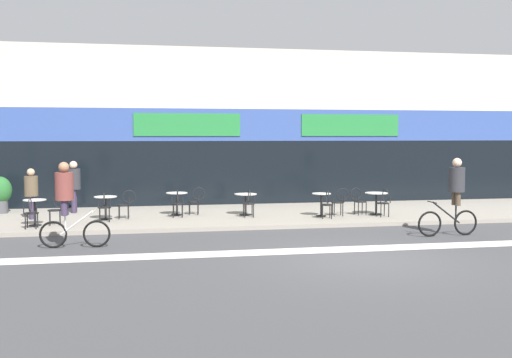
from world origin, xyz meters
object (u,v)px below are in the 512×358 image
(cafe_chair_2_side, at_px, (196,199))
(cyclist_1, at_px, (454,191))
(cafe_chair_4_side, at_px, (340,200))
(planter_pot, at_px, (0,193))
(bistro_table_3, at_px, (246,200))
(cafe_chair_0_near, at_px, (31,211))
(bistro_table_4, at_px, (321,200))
(cafe_chair_5_side, at_px, (358,199))
(cafe_chair_2_near, at_px, (178,201))
(cafe_chair_3_near, at_px, (249,201))
(bistro_table_0, at_px, (35,207))
(cafe_chair_0_side, at_px, (57,207))
(bistro_table_1, at_px, (106,203))
(cyclist_0, at_px, (67,198))
(bistro_table_5, at_px, (376,199))
(cafe_chair_4_near, at_px, (327,202))
(pedestrian_far_end, at_px, (74,182))
(pedestrian_near_end, at_px, (31,189))
(cafe_chair_5_near, at_px, (384,201))
(cafe_chair_1_side, at_px, (126,202))
(cafe_chair_1_near, at_px, (104,205))
(bistro_table_2, at_px, (177,199))

(cafe_chair_2_side, bearing_deg, cyclist_1, 152.89)
(cafe_chair_2_side, xyz_separation_m, cyclist_1, (6.61, -4.72, 0.58))
(cafe_chair_4_side, xyz_separation_m, planter_pot, (-11.00, 2.68, 0.17))
(bistro_table_3, relative_size, cafe_chair_0_near, 0.81)
(bistro_table_4, height_order, planter_pot, planter_pot)
(cafe_chair_2_side, distance_m, cafe_chair_5_side, 5.34)
(cafe_chair_2_near, height_order, cafe_chair_4_side, same)
(cafe_chair_3_near, relative_size, cyclist_1, 0.43)
(bistro_table_0, bearing_deg, cafe_chair_2_near, 12.90)
(bistro_table_0, height_order, cafe_chair_0_side, cafe_chair_0_side)
(cyclist_1, bearing_deg, bistro_table_1, -25.82)
(bistro_table_1, bearing_deg, cyclist_0, -99.03)
(cafe_chair_0_near, bearing_deg, planter_pot, 23.61)
(bistro_table_5, xyz_separation_m, cafe_chair_4_near, (-1.92, -0.71, -0.00))
(bistro_table_5, distance_m, cafe_chair_4_side, 1.29)
(cafe_chair_2_side, xyz_separation_m, cyclist_0, (-3.51, -4.63, 0.59))
(cafe_chair_0_near, bearing_deg, pedestrian_far_end, -12.98)
(cafe_chair_0_side, distance_m, cafe_chair_2_near, 3.65)
(bistro_table_3, bearing_deg, bistro_table_4, -17.43)
(cafe_chair_4_side, bearing_deg, cafe_chair_3_near, 3.17)
(bistro_table_4, relative_size, pedestrian_near_end, 0.47)
(bistro_table_5, height_order, cafe_chair_5_near, cafe_chair_5_near)
(cyclist_0, distance_m, cyclist_1, 10.11)
(bistro_table_1, xyz_separation_m, cyclist_0, (-0.65, -4.06, 0.59))
(planter_pot, bearing_deg, bistro_table_0, -62.24)
(cafe_chair_0_side, xyz_separation_m, cafe_chair_2_side, (4.16, 1.56, 0.00))
(cafe_chair_4_side, relative_size, pedestrian_near_end, 0.57)
(cafe_chair_2_side, xyz_separation_m, pedestrian_far_end, (-4.00, 1.22, 0.52))
(cafe_chair_2_near, xyz_separation_m, planter_pot, (-5.79, 2.16, 0.17))
(cafe_chair_1_side, xyz_separation_m, cafe_chair_5_near, (8.10, -1.09, 0.00))
(cafe_chair_1_side, bearing_deg, pedestrian_near_end, -7.87)
(cafe_chair_1_side, xyz_separation_m, cafe_chair_5_side, (7.47, -0.48, 0.00))
(cafe_chair_3_near, distance_m, planter_pot, 8.42)
(cafe_chair_3_near, bearing_deg, bistro_table_5, -89.56)
(bistro_table_0, relative_size, bistro_table_1, 1.06)
(cafe_chair_1_near, height_order, cafe_chair_5_near, same)
(bistro_table_5, distance_m, pedestrian_far_end, 10.13)
(cafe_chair_0_side, bearing_deg, bistro_table_1, -149.10)
(cafe_chair_0_near, xyz_separation_m, cafe_chair_0_side, (0.63, 0.63, 0.00))
(pedestrian_far_end, bearing_deg, cyclist_0, -81.12)
(cafe_chair_2_side, bearing_deg, pedestrian_near_end, 9.72)
(cafe_chair_2_side, bearing_deg, bistro_table_1, 19.73)
(bistro_table_3, bearing_deg, cafe_chair_1_near, -169.65)
(cafe_chair_1_side, xyz_separation_m, cafe_chair_2_near, (1.60, -0.04, 0.00))
(planter_pot, distance_m, cyclist_0, 6.85)
(cafe_chair_2_near, bearing_deg, bistro_table_4, -89.94)
(bistro_table_4, xyz_separation_m, cyclist_0, (-7.45, -3.51, 0.58))
(cafe_chair_0_near, height_order, pedestrian_far_end, pedestrian_far_end)
(bistro_table_1, xyz_separation_m, cafe_chair_5_side, (8.09, -0.48, 0.00))
(bistro_table_2, xyz_separation_m, cafe_chair_4_near, (4.56, -1.76, -0.01))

